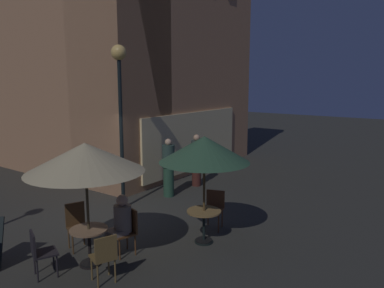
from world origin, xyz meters
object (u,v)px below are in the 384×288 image
patio_umbrella_0 (85,158)px  cafe_chair_0 (127,227)px  cafe_chair_1 (76,222)px  cafe_chair_4 (214,206)px  patron_seated_0 (120,221)px  patio_umbrella_1 (204,150)px  cafe_table_0 (89,239)px  cafe_chair_2 (39,250)px  patron_standing_1 (169,168)px  cafe_table_1 (204,219)px  cafe_chair_3 (104,254)px  patron_standing_2 (197,160)px  street_lamp_near_corner (120,86)px

patio_umbrella_0 → cafe_chair_0: (0.77, -0.23, -1.53)m
cafe_chair_0 → cafe_chair_1: size_ratio=0.97×
cafe_chair_4 → patron_seated_0: 2.41m
patio_umbrella_1 → patio_umbrella_0: bearing=150.4°
cafe_table_0 → patron_seated_0: patron_seated_0 is taller
cafe_chair_2 → cafe_chair_0: bearing=3.3°
patron_standing_1 → patio_umbrella_0: bearing=18.0°
patio_umbrella_1 → cafe_chair_4: patio_umbrella_1 is taller
cafe_chair_0 → cafe_chair_1: 1.12m
patio_umbrella_0 → cafe_chair_2: size_ratio=2.76×
cafe_table_1 → cafe_chair_2: cafe_chair_2 is taller
cafe_table_0 → cafe_chair_1: bearing=67.9°
cafe_table_0 → cafe_chair_3: bearing=-110.8°
patron_standing_2 → cafe_chair_0: bearing=153.5°
cafe_chair_2 → cafe_chair_3: 1.21m
patio_umbrella_0 → cafe_chair_4: 3.42m
cafe_chair_1 → cafe_chair_2: bearing=-46.2°
cafe_chair_0 → patron_standing_1: size_ratio=0.53×
cafe_chair_1 → patron_standing_1: bearing=122.2°
cafe_table_0 → cafe_chair_2: cafe_chair_2 is taller
cafe_chair_2 → patio_umbrella_1: bearing=-4.4°
cafe_chair_0 → cafe_table_0: bearing=-0.0°
cafe_chair_0 → cafe_chair_4: bearing=178.7°
cafe_table_1 → patron_seated_0: (-1.47, 1.00, 0.19)m
cafe_table_1 → patron_standing_1: patron_standing_1 is taller
patron_standing_2 → patron_seated_0: bearing=152.6°
cafe_chair_1 → cafe_chair_4: (2.58, -1.73, -0.02)m
cafe_chair_0 → patron_standing_2: patron_standing_2 is taller
cafe_table_0 → cafe_table_1: size_ratio=0.98×
cafe_chair_4 → patio_umbrella_0: bearing=-35.2°
street_lamp_near_corner → cafe_chair_1: bearing=-156.0°
cafe_chair_3 → street_lamp_near_corner: bearing=-27.8°
cafe_chair_2 → patron_seated_0: bearing=2.9°
cafe_table_0 → patron_standing_2: patron_standing_2 is taller
street_lamp_near_corner → cafe_chair_0: size_ratio=4.67×
street_lamp_near_corner → patio_umbrella_0: bearing=-145.2°
cafe_chair_2 → patron_seated_0: size_ratio=0.68×
street_lamp_near_corner → patio_umbrella_1: street_lamp_near_corner is taller
patio_umbrella_1 → cafe_chair_1: size_ratio=2.43×
cafe_chair_4 → street_lamp_near_corner: bearing=-101.9°
patio_umbrella_0 → patio_umbrella_1: patio_umbrella_0 is taller
cafe_chair_4 → patron_standing_2: bearing=-155.7°
cafe_chair_1 → cafe_chair_3: (-0.61, -1.55, -0.03)m
patron_standing_1 → patron_standing_2: 1.42m
cafe_table_0 → patron_seated_0: (0.62, -0.19, 0.19)m
cafe_table_0 → cafe_chair_3: (-0.28, -0.74, 0.02)m
cafe_table_1 → cafe_chair_0: size_ratio=0.79×
patron_seated_0 → patron_standing_1: 3.92m
cafe_chair_1 → cafe_chair_2: cafe_chair_1 is taller
cafe_table_1 → cafe_chair_1: 2.66m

